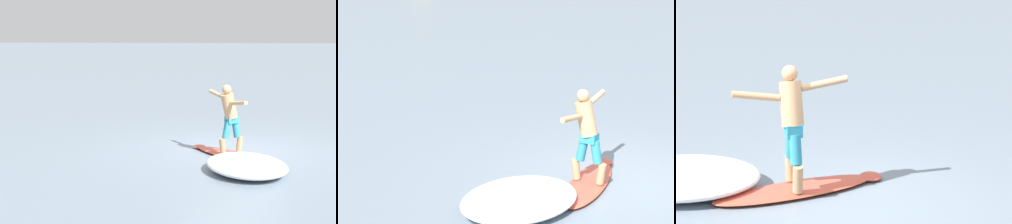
% 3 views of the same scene
% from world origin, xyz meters
% --- Properties ---
extents(ground_plane, '(200.00, 200.00, 0.00)m').
position_xyz_m(ground_plane, '(0.00, 0.00, 0.00)').
color(ground_plane, slate).
extents(surfboard, '(2.08, 1.91, 0.23)m').
position_xyz_m(surfboard, '(-0.56, 0.16, 0.05)').
color(surfboard, '#D4513F').
rests_on(surfboard, ground).
extents(surfer, '(1.32, 0.84, 1.57)m').
position_xyz_m(surfer, '(-0.62, 0.18, 1.00)').
color(surfer, tan).
rests_on(surfer, surfboard).
extents(wave_foam_at_tail, '(2.41, 2.10, 0.32)m').
position_xyz_m(wave_foam_at_tail, '(-2.05, -0.12, 0.16)').
color(wave_foam_at_tail, white).
rests_on(wave_foam_at_tail, ground).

